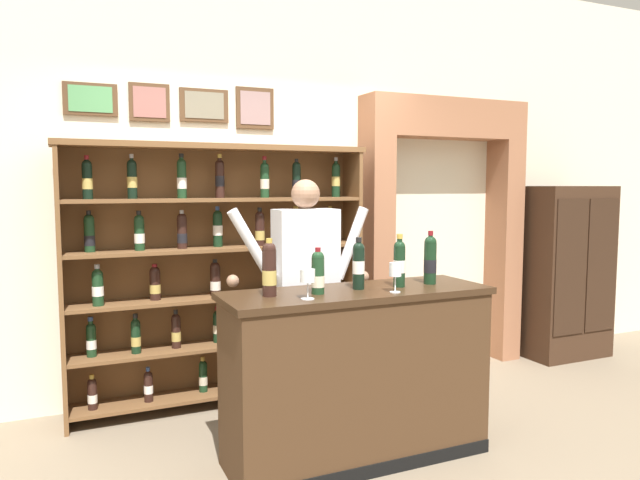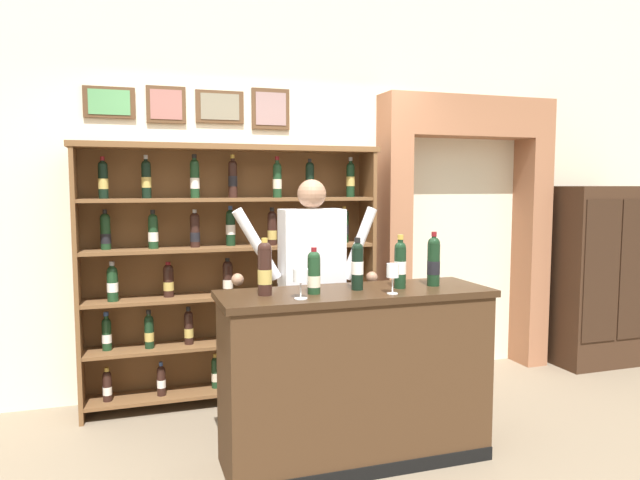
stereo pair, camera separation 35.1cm
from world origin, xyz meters
name	(u,v)px [view 2 (the right image)]	position (x,y,z in m)	size (l,w,h in m)	color
ground_plane	(324,465)	(0.00, 0.00, -0.01)	(14.00, 14.00, 0.02)	#7A6B56
back_wall	(264,173)	(0.00, 1.54, 1.74)	(12.00, 0.19, 3.47)	beige
wine_shelf	(232,265)	(-0.32, 1.22, 1.04)	(2.24, 0.33, 1.93)	brown
archway_doorway	(460,217)	(1.74, 1.40, 1.36)	(1.58, 0.45, 2.39)	#9E6647
side_cabinet	(599,276)	(3.01, 1.08, 0.82)	(0.81, 0.46, 1.63)	#382316
tasting_counter	(355,376)	(0.20, 0.00, 0.51)	(1.60, 0.54, 1.03)	#422B19
shopkeeper	(312,275)	(0.11, 0.58, 1.04)	(1.02, 0.22, 1.68)	#2D3347
tasting_bottle_chianti	(265,268)	(-0.34, 0.02, 1.18)	(0.08, 0.08, 0.32)	black
tasting_bottle_brunello	(314,272)	(-0.07, -0.03, 1.15)	(0.07, 0.07, 0.26)	#19381E
tasting_bottle_grappa	(357,264)	(0.21, 0.01, 1.18)	(0.07, 0.07, 0.31)	black
tasting_bottle_rosso	(400,263)	(0.47, -0.01, 1.18)	(0.07, 0.07, 0.32)	black
tasting_bottle_vin_santo	(433,261)	(0.70, 0.00, 1.18)	(0.08, 0.08, 0.33)	black
wine_glass_center	(301,277)	(-0.18, -0.15, 1.14)	(0.08, 0.08, 0.16)	silver
wine_glass_right	(393,272)	(0.35, -0.17, 1.15)	(0.07, 0.07, 0.17)	silver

